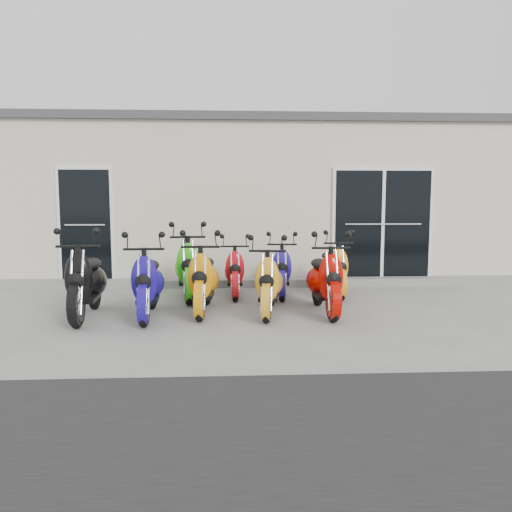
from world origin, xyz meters
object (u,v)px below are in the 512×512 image
object	(u,v)px
scooter_front_blue	(148,274)
scooter_front_orange_b	(269,274)
scooter_front_orange_a	(203,270)
scooter_back_blue	(281,263)
scooter_front_black	(86,272)
scooter_back_green	(187,259)
scooter_front_red	(325,271)
scooter_back_red	(235,264)
scooter_back_yellow	(333,262)

from	to	relation	value
scooter_front_blue	scooter_front_orange_b	world-z (taller)	scooter_front_blue
scooter_front_orange_a	scooter_back_blue	size ratio (longest dim) A/B	1.09
scooter_front_black	scooter_back_green	size ratio (longest dim) A/B	0.98
scooter_back_blue	scooter_front_orange_a	bearing A→B (deg)	-131.20
scooter_front_orange_b	scooter_front_red	xyz separation A→B (m)	(0.83, 0.02, 0.02)
scooter_front_orange_a	scooter_back_blue	world-z (taller)	scooter_front_orange_a
scooter_front_black	scooter_back_red	bearing A→B (deg)	32.19
scooter_back_red	scooter_back_yellow	size ratio (longest dim) A/B	0.95
scooter_front_red	scooter_back_green	size ratio (longest dim) A/B	0.94
scooter_front_blue	scooter_back_yellow	distance (m)	3.34
scooter_back_green	scooter_back_yellow	xyz separation A→B (m)	(2.54, 0.10, -0.08)
scooter_back_blue	scooter_front_red	bearing A→B (deg)	-65.82
scooter_back_red	scooter_back_yellow	distance (m)	1.73
scooter_back_red	scooter_back_blue	size ratio (longest dim) A/B	0.97
scooter_front_orange_a	scooter_front_orange_b	distance (m)	0.98
scooter_front_red	scooter_back_red	xyz separation A→B (m)	(-1.31, 1.43, -0.07)
scooter_back_red	scooter_back_yellow	world-z (taller)	scooter_back_yellow
scooter_front_red	scooter_back_green	xyz separation A→B (m)	(-2.12, 1.29, 0.04)
scooter_front_orange_a	scooter_back_red	world-z (taller)	scooter_front_orange_a
scooter_front_red	scooter_back_blue	xyz separation A→B (m)	(-0.50, 1.41, -0.05)
scooter_back_green	scooter_back_red	size ratio (longest dim) A/B	1.19
scooter_front_orange_a	scooter_front_red	xyz separation A→B (m)	(1.79, -0.15, -0.01)
scooter_front_orange_b	scooter_back_red	distance (m)	1.53
scooter_front_orange_b	scooter_back_blue	size ratio (longest dim) A/B	1.04
scooter_front_orange_a	scooter_back_blue	bearing A→B (deg)	46.40
scooter_front_orange_a	scooter_front_red	size ratio (longest dim) A/B	1.01
scooter_front_black	scooter_back_blue	xyz separation A→B (m)	(2.94, 1.51, -0.08)
scooter_front_red	scooter_back_green	world-z (taller)	scooter_back_green
scooter_front_blue	scooter_back_red	distance (m)	1.99
scooter_front_orange_b	scooter_back_yellow	xyz separation A→B (m)	(1.24, 1.41, -0.01)
scooter_front_black	scooter_front_red	xyz separation A→B (m)	(3.44, 0.10, -0.03)
scooter_front_blue	scooter_back_red	bearing A→B (deg)	47.94
scooter_front_orange_b	scooter_back_yellow	distance (m)	1.88
scooter_back_green	scooter_back_blue	xyz separation A→B (m)	(1.62, 0.12, -0.09)
scooter_front_black	scooter_back_red	world-z (taller)	scooter_front_black
scooter_front_orange_a	scooter_back_yellow	size ratio (longest dim) A/B	1.07
scooter_front_red	scooter_front_orange_a	bearing A→B (deg)	174.12
scooter_front_blue	scooter_back_blue	bearing A→B (deg)	33.25
scooter_front_orange_a	scooter_back_yellow	xyz separation A→B (m)	(2.21, 1.24, -0.04)
scooter_front_black	scooter_back_yellow	distance (m)	4.14
scooter_back_red	scooter_back_blue	bearing A→B (deg)	-2.12
scooter_back_blue	scooter_back_yellow	distance (m)	0.92
scooter_back_green	scooter_back_red	bearing A→B (deg)	3.86
scooter_front_red	scooter_front_orange_b	bearing A→B (deg)	-179.66
scooter_front_orange_a	scooter_front_black	bearing A→B (deg)	-168.76
scooter_back_yellow	scooter_back_blue	bearing A→B (deg)	177.72
scooter_front_orange_a	scooter_front_orange_b	xyz separation A→B (m)	(0.97, -0.17, -0.03)
scooter_front_orange_a	scooter_back_yellow	distance (m)	2.53
scooter_front_blue	scooter_front_red	distance (m)	2.57
scooter_front_blue	scooter_front_black	bearing A→B (deg)	176.01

